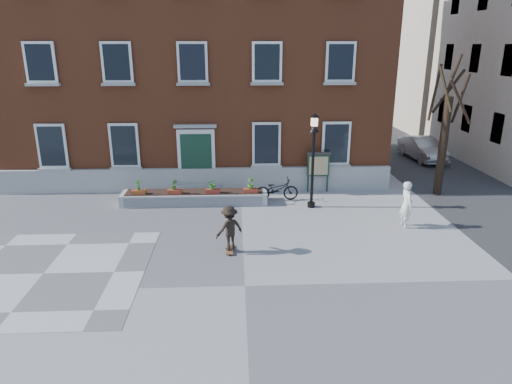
{
  "coord_description": "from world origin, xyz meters",
  "views": [
    {
      "loc": [
        -0.21,
        -11.47,
        6.51
      ],
      "look_at": [
        0.5,
        4.0,
        1.5
      ],
      "focal_mm": 32.0,
      "sensor_mm": 36.0,
      "label": 1
    }
  ],
  "objects_px": {
    "lamp_post": "(313,148)",
    "bystander": "(406,204)",
    "bicycle": "(277,189)",
    "skateboarder": "(229,228)",
    "notice_board": "(318,165)",
    "parked_car": "(423,149)"
  },
  "relations": [
    {
      "from": "lamp_post",
      "to": "bicycle",
      "type": "bearing_deg",
      "value": 145.84
    },
    {
      "from": "parked_car",
      "to": "skateboarder",
      "type": "height_order",
      "value": "skateboarder"
    },
    {
      "from": "notice_board",
      "to": "bystander",
      "type": "bearing_deg",
      "value": -60.17
    },
    {
      "from": "bystander",
      "to": "skateboarder",
      "type": "relative_size",
      "value": 1.12
    },
    {
      "from": "parked_car",
      "to": "notice_board",
      "type": "xyz_separation_m",
      "value": [
        -7.27,
        -5.87,
        0.6
      ]
    },
    {
      "from": "bicycle",
      "to": "bystander",
      "type": "distance_m",
      "value": 5.6
    },
    {
      "from": "lamp_post",
      "to": "skateboarder",
      "type": "xyz_separation_m",
      "value": [
        -3.39,
        -4.18,
        -1.72
      ]
    },
    {
      "from": "parked_car",
      "to": "bystander",
      "type": "xyz_separation_m",
      "value": [
        -4.74,
        -10.27,
        0.21
      ]
    },
    {
      "from": "notice_board",
      "to": "skateboarder",
      "type": "bearing_deg",
      "value": -122.66
    },
    {
      "from": "skateboarder",
      "to": "bystander",
      "type": "bearing_deg",
      "value": 15.9
    },
    {
      "from": "bicycle",
      "to": "skateboarder",
      "type": "distance_m",
      "value": 5.51
    },
    {
      "from": "bystander",
      "to": "notice_board",
      "type": "distance_m",
      "value": 5.09
    },
    {
      "from": "bystander",
      "to": "parked_car",
      "type": "bearing_deg",
      "value": -30.59
    },
    {
      "from": "bicycle",
      "to": "skateboarder",
      "type": "relative_size",
      "value": 1.2
    },
    {
      "from": "bicycle",
      "to": "parked_car",
      "type": "xyz_separation_m",
      "value": [
        9.28,
        7.02,
        0.17
      ]
    },
    {
      "from": "bicycle",
      "to": "notice_board",
      "type": "xyz_separation_m",
      "value": [
        2.01,
        1.14,
        0.76
      ]
    },
    {
      "from": "bicycle",
      "to": "lamp_post",
      "type": "height_order",
      "value": "lamp_post"
    },
    {
      "from": "skateboarder",
      "to": "lamp_post",
      "type": "bearing_deg",
      "value": 51.0
    },
    {
      "from": "parked_car",
      "to": "lamp_post",
      "type": "xyz_separation_m",
      "value": [
        -7.9,
        -7.96,
        1.87
      ]
    },
    {
      "from": "bicycle",
      "to": "notice_board",
      "type": "height_order",
      "value": "notice_board"
    },
    {
      "from": "lamp_post",
      "to": "bystander",
      "type": "bearing_deg",
      "value": -36.34
    },
    {
      "from": "lamp_post",
      "to": "notice_board",
      "type": "distance_m",
      "value": 2.52
    }
  ]
}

